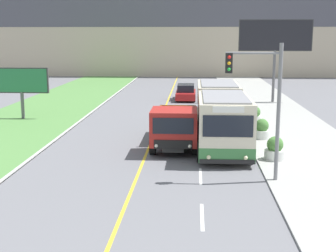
% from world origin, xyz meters
% --- Properties ---
extents(apartment_block_background, '(80.00, 8.04, 20.10)m').
position_xyz_m(apartment_block_background, '(0.00, 63.82, 10.05)').
color(apartment_block_background, '#BCAD93').
rests_on(apartment_block_background, ground_plane).
extents(city_bus, '(2.72, 12.17, 3.03)m').
position_xyz_m(city_bus, '(3.96, 19.48, 1.54)').
color(city_bus, beige).
rests_on(city_bus, ground_plane).
extents(dump_truck, '(2.46, 6.78, 2.31)m').
position_xyz_m(dump_truck, '(1.43, 17.20, 1.17)').
color(dump_truck, black).
rests_on(dump_truck, ground_plane).
extents(car_distant, '(1.80, 4.30, 1.45)m').
position_xyz_m(car_distant, '(1.65, 36.27, 0.69)').
color(car_distant, maroon).
rests_on(car_distant, ground_plane).
extents(traffic_light_mast, '(2.28, 0.32, 5.72)m').
position_xyz_m(traffic_light_mast, '(5.21, 11.84, 3.65)').
color(traffic_light_mast, slate).
rests_on(traffic_light_mast, ground_plane).
extents(billboard_large, '(6.37, 0.24, 7.31)m').
position_xyz_m(billboard_large, '(9.47, 34.85, 5.71)').
color(billboard_large, '#59595B').
rests_on(billboard_large, ground_plane).
extents(billboard_small, '(3.97, 0.24, 3.71)m').
position_xyz_m(billboard_small, '(-9.99, 25.70, 2.68)').
color(billboard_small, '#59595B').
rests_on(billboard_small, ground_plane).
extents(planter_round_near, '(0.99, 0.99, 1.14)m').
position_xyz_m(planter_round_near, '(6.37, 15.08, 0.58)').
color(planter_round_near, silver).
rests_on(planter_round_near, sidewalk_right).
extents(planter_round_second, '(0.99, 0.99, 1.16)m').
position_xyz_m(planter_round_second, '(6.38, 19.76, 0.59)').
color(planter_round_second, silver).
rests_on(planter_round_second, sidewalk_right).
extents(planter_round_third, '(0.98, 0.98, 1.17)m').
position_xyz_m(planter_round_third, '(6.55, 24.43, 0.59)').
color(planter_round_third, silver).
rests_on(planter_round_third, sidewalk_right).
extents(planter_round_far, '(1.10, 1.10, 1.22)m').
position_xyz_m(planter_round_far, '(6.35, 29.11, 0.61)').
color(planter_round_far, silver).
rests_on(planter_round_far, sidewalk_right).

